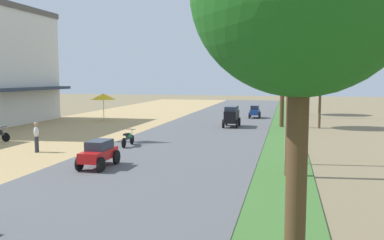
% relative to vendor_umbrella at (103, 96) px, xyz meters
% --- Properties ---
extents(vendor_umbrella, '(2.20, 2.20, 2.52)m').
position_rel_vendor_umbrella_xyz_m(vendor_umbrella, '(0.00, 0.00, 0.00)').
color(vendor_umbrella, '#99999E').
rests_on(vendor_umbrella, dirt_shoulder).
extents(pedestrian_on_shoulder, '(0.30, 0.40, 1.62)m').
position_rel_vendor_umbrella_xyz_m(pedestrian_on_shoulder, '(3.38, -15.35, -1.34)').
color(pedestrian_on_shoulder, '#33333D').
rests_on(pedestrian_on_shoulder, dirt_shoulder).
extents(median_tree_third, '(3.43, 3.43, 8.91)m').
position_rel_vendor_umbrella_xyz_m(median_tree_third, '(15.96, -0.76, 4.52)').
color(median_tree_third, '#4C351E').
rests_on(median_tree_third, median_strip).
extents(median_tree_fourth, '(3.61, 3.61, 8.48)m').
position_rel_vendor_umbrella_xyz_m(median_tree_fourth, '(16.46, 11.29, 4.13)').
color(median_tree_fourth, '#4C351E').
rests_on(median_tree_fourth, median_strip).
extents(streetlamp_near, '(3.16, 0.20, 7.41)m').
position_rel_vendor_umbrella_xyz_m(streetlamp_near, '(16.35, -15.09, 2.05)').
color(streetlamp_near, gray).
rests_on(streetlamp_near, median_strip).
extents(streetlamp_mid, '(3.16, 0.20, 8.42)m').
position_rel_vendor_umbrella_xyz_m(streetlamp_mid, '(16.35, 7.70, 2.56)').
color(streetlamp_mid, gray).
rests_on(streetlamp_mid, median_strip).
extents(utility_pole_near, '(1.80, 0.20, 9.93)m').
position_rel_vendor_umbrella_xyz_m(utility_pole_near, '(18.89, -0.69, 2.85)').
color(utility_pole_near, brown).
rests_on(utility_pole_near, ground).
extents(car_sedan_red, '(1.10, 2.26, 1.19)m').
position_rel_vendor_umbrella_xyz_m(car_sedan_red, '(8.30, -18.06, -1.57)').
color(car_sedan_red, red).
rests_on(car_sedan_red, road_strip).
extents(car_van_black, '(1.19, 2.41, 1.67)m').
position_rel_vendor_umbrella_xyz_m(car_van_black, '(12.05, -2.01, -1.28)').
color(car_van_black, black).
rests_on(car_van_black, road_strip).
extents(car_hatchback_blue, '(1.04, 2.00, 1.23)m').
position_rel_vendor_umbrella_xyz_m(car_hatchback_blue, '(13.30, 5.78, -1.56)').
color(car_hatchback_blue, navy).
rests_on(car_hatchback_blue, road_strip).
extents(motorbike_ahead_second, '(0.54, 1.80, 0.94)m').
position_rel_vendor_umbrella_xyz_m(motorbike_ahead_second, '(7.42, -12.47, -1.73)').
color(motorbike_ahead_second, black).
rests_on(motorbike_ahead_second, road_strip).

